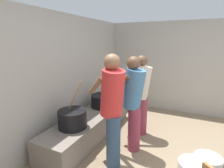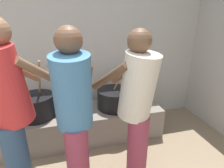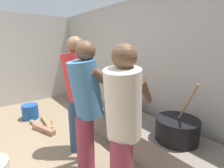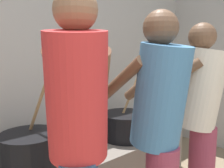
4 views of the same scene
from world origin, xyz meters
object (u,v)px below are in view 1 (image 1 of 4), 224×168
at_px(cook_in_cream_shirt, 141,91).
at_px(metal_mixing_bowl, 208,160).
at_px(cooking_pot_secondary, 103,101).
at_px(cook_in_blue_shirt, 133,99).
at_px(cook_in_red_shirt, 112,105).
at_px(cooking_pot_main, 73,119).

xyz_separation_m(cook_in_cream_shirt, metal_mixing_bowl, (-0.43, -1.17, -0.81)).
distance_m(cooking_pot_secondary, cook_in_blue_shirt, 1.08).
xyz_separation_m(cooking_pot_secondary, cook_in_cream_shirt, (-0.02, -0.81, 0.32)).
relative_size(cook_in_cream_shirt, cook_in_blue_shirt, 0.98).
bearing_deg(cook_in_cream_shirt, cook_in_red_shirt, 174.88).
relative_size(cooking_pot_main, cook_in_blue_shirt, 0.48).
xyz_separation_m(cooking_pot_secondary, cook_in_blue_shirt, (-0.58, -0.85, 0.33)).
distance_m(cooking_pot_secondary, cook_in_cream_shirt, 0.87).
xyz_separation_m(cooking_pot_main, cook_in_cream_shirt, (1.00, -0.82, 0.30)).
bearing_deg(cook_in_red_shirt, cook_in_cream_shirt, -5.12).
relative_size(cooking_pot_secondary, cook_in_cream_shirt, 0.47).
height_order(cook_in_red_shirt, cook_in_cream_shirt, cook_in_red_shirt).
bearing_deg(cooking_pot_main, cook_in_blue_shirt, -62.80).
bearing_deg(cooking_pot_secondary, cook_in_red_shirt, -146.27).
height_order(cook_in_blue_shirt, metal_mixing_bowl, cook_in_blue_shirt).
height_order(cooking_pot_secondary, cook_in_cream_shirt, cook_in_cream_shirt).
bearing_deg(cook_in_blue_shirt, cooking_pot_main, 117.20).
bearing_deg(cook_in_blue_shirt, cook_in_red_shirt, 165.56).
bearing_deg(cook_in_blue_shirt, cook_in_cream_shirt, 3.41).
bearing_deg(metal_mixing_bowl, cooking_pot_main, 105.77).
bearing_deg(cook_in_cream_shirt, metal_mixing_bowl, -110.31).
xyz_separation_m(cooking_pot_secondary, metal_mixing_bowl, (-0.46, -1.99, -0.49)).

